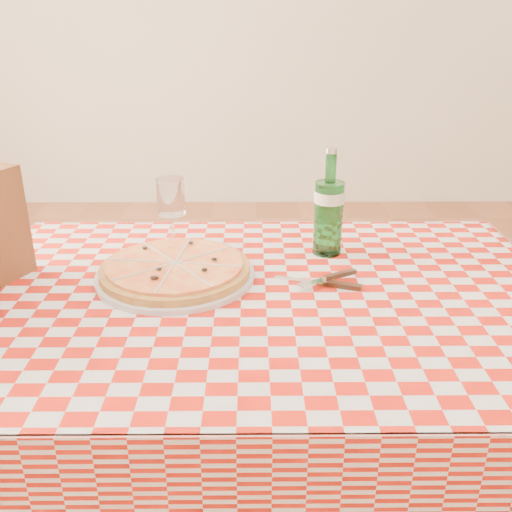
{
  "coord_description": "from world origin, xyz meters",
  "views": [
    {
      "loc": [
        -0.03,
        -1.1,
        1.31
      ],
      "look_at": [
        -0.02,
        0.06,
        0.82
      ],
      "focal_mm": 40.0,
      "sensor_mm": 36.0,
      "label": 1
    }
  ],
  "objects": [
    {
      "name": "tablecloth",
      "position": [
        0.0,
        0.0,
        0.75
      ],
      "size": [
        1.3,
        0.9,
        0.01
      ],
      "primitive_type": "cube",
      "color": "#AB150A",
      "rests_on": "dining_table"
    },
    {
      "name": "water_bottle",
      "position": [
        0.16,
        0.22,
        0.89
      ],
      "size": [
        0.1,
        0.1,
        0.26
      ],
      "primitive_type": null,
      "rotation": [
        0.0,
        0.0,
        -0.33
      ],
      "color": "#175F21",
      "rests_on": "tablecloth"
    },
    {
      "name": "pizza_plate",
      "position": [
        -0.2,
        0.08,
        0.78
      ],
      "size": [
        0.41,
        0.41,
        0.05
      ],
      "primitive_type": null,
      "rotation": [
        0.0,
        0.0,
        -0.14
      ],
      "color": "#C08440",
      "rests_on": "tablecloth"
    },
    {
      "name": "wine_glass",
      "position": [
        -0.23,
        0.27,
        0.85
      ],
      "size": [
        0.09,
        0.09,
        0.18
      ],
      "primitive_type": null,
      "rotation": [
        0.0,
        0.0,
        -0.39
      ],
      "color": "white",
      "rests_on": "tablecloth"
    },
    {
      "name": "dining_table",
      "position": [
        0.0,
        0.0,
        0.66
      ],
      "size": [
        1.2,
        0.8,
        0.75
      ],
      "color": "brown",
      "rests_on": "ground"
    },
    {
      "name": "cutlery",
      "position": [
        0.13,
        0.04,
        0.77
      ],
      "size": [
        0.23,
        0.2,
        0.02
      ],
      "primitive_type": null,
      "rotation": [
        0.0,
        0.0,
        0.14
      ],
      "color": "silver",
      "rests_on": "tablecloth"
    }
  ]
}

